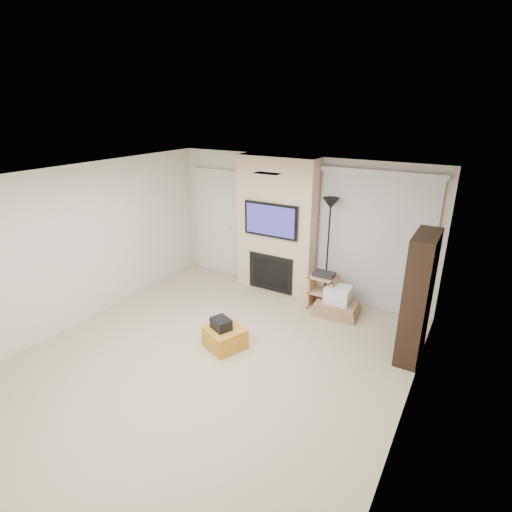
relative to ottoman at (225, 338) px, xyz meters
The scene contains 15 objects.
floor 0.38m from the ottoman, 85.62° to the right, with size 5.00×5.50×0.00m, color tan.
ceiling 2.38m from the ottoman, 85.62° to the right, with size 5.00×5.50×0.00m, color white.
wall_back 2.64m from the ottoman, 89.36° to the left, with size 5.00×2.50×0.00m, color silver.
wall_left 2.73m from the ottoman, behind, with size 5.50×2.50×0.00m, color silver.
wall_right 2.78m from the ottoman, ahead, with size 5.50×2.50×0.00m, color silver.
hvac_vent 2.43m from the ottoman, 46.41° to the left, with size 0.35×0.18×0.01m, color silver.
ottoman is the anchor object (origin of this frame).
black_bag 0.24m from the ottoman, 149.93° to the right, with size 0.28×0.22×0.16m, color black.
fireplace_wall 2.46m from the ottoman, 98.40° to the left, with size 1.50×0.47×2.50m.
entry_door 3.09m from the ottoman, 126.89° to the left, with size 1.02×0.11×2.14m.
vertical_blinds 2.97m from the ottoman, 58.71° to the left, with size 1.98×0.10×2.37m.
floor_lamp 2.61m from the ottoman, 71.33° to the left, with size 0.28×0.28×1.89m.
av_stand 2.03m from the ottoman, 67.43° to the left, with size 0.45×0.38×0.66m.
box_stack 2.07m from the ottoman, 58.87° to the left, with size 0.77×0.60×0.49m.
bookshelf 2.74m from the ottoman, 26.06° to the left, with size 0.30×0.80×1.80m.
Camera 1 is at (2.89, -3.74, 3.33)m, focal length 28.00 mm.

